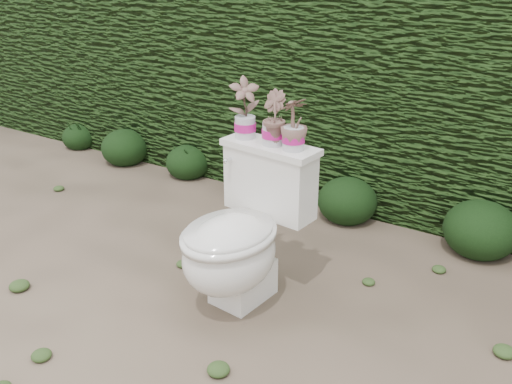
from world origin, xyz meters
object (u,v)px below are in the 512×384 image
Objects in this scene: toilet at (240,238)px; potted_plant_right at (294,125)px; potted_plant_center at (273,120)px; potted_plant_left at (245,109)px.

toilet is 0.61m from potted_plant_right.
potted_plant_center reaches higher than toilet.
potted_plant_right is (0.12, -0.01, -0.01)m from potted_plant_center.
potted_plant_left is 1.23× the size of potted_plant_right.
potted_plant_center is 1.05× the size of potted_plant_right.
potted_plant_center is (0.04, 0.24, 0.55)m from toilet.
potted_plant_right is (0.16, 0.22, 0.54)m from toilet.
potted_plant_left reaches higher than toilet.
toilet is 0.60m from potted_plant_center.
potted_plant_right is at bearing -147.06° from potted_plant_center.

